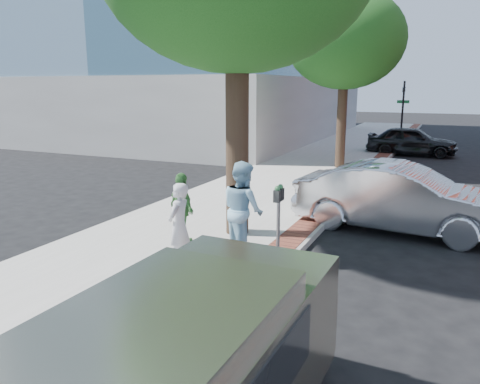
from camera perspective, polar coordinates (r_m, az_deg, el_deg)
The scene contains 13 objects.
ground at distance 9.20m, azimuth -1.94°, elevation -9.55°, with size 120.00×120.00×0.00m, color black.
sidewalk at distance 16.84m, azimuth 5.65°, elevation 0.99°, with size 5.00×60.00×0.15m, color #9E9991.
brick_strip at distance 16.26m, azimuth 13.00°, elevation 0.59°, with size 0.60×60.00×0.01m, color brown.
curb at distance 16.21m, azimuth 14.20°, elevation 0.20°, with size 0.10×60.00×0.15m, color gray.
office_base at distance 34.08m, azimuth -5.09°, elevation 10.21°, with size 18.20×22.20×4.00m, color gray.
signal_near at distance 29.78m, azimuth 19.22°, elevation 9.68°, with size 0.70×0.15×3.80m.
tree_far at distance 20.16m, azimuth 12.72°, elevation 17.61°, with size 4.80×4.80×7.14m.
parking_meter at distance 9.19m, azimuth 4.73°, elevation -1.69°, with size 0.12×0.32×1.47m.
person_gray at distance 8.78m, azimuth -7.46°, elevation -4.10°, with size 0.59×0.39×1.62m, color #B7B8BD.
person_officer at distance 9.25m, azimuth 0.35°, elevation -2.13°, with size 0.94×0.73×1.93m, color #87B8D1.
person_green at distance 10.17m, azimuth -7.09°, elevation -1.96°, with size 0.91×0.38×1.55m, color #3B7C38.
sedan_silver at distance 12.01m, azimuth 19.02°, elevation -0.73°, with size 1.76×5.05×1.66m, color silver.
bg_car at distance 25.75m, azimuth 20.18°, elevation 5.88°, with size 1.78×4.41×1.50m, color black.
Camera 1 is at (3.82, -7.61, 3.49)m, focal length 35.00 mm.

